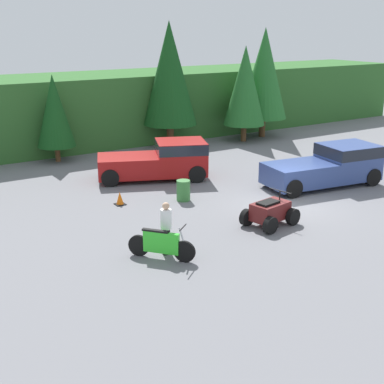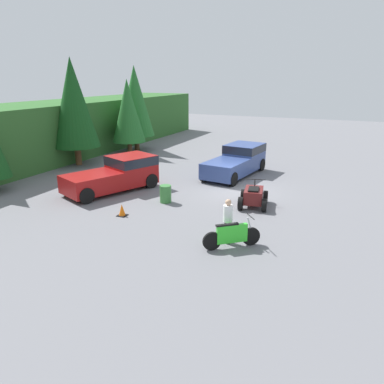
# 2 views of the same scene
# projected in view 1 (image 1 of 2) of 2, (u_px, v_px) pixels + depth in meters

# --- Properties ---
(ground_plane) EXTENTS (80.00, 80.00, 0.00)m
(ground_plane) POSITION_uv_depth(u_px,v_px,m) (286.00, 205.00, 22.11)
(ground_plane) COLOR slate
(hillside_backdrop) EXTENTS (44.00, 6.00, 4.18)m
(hillside_backdrop) POSITION_uv_depth(u_px,v_px,m) (121.00, 106.00, 34.43)
(hillside_backdrop) COLOR #2D6028
(hillside_backdrop) RESTS_ON ground_plane
(tree_left) EXTENTS (2.05, 2.05, 4.67)m
(tree_left) POSITION_uv_depth(u_px,v_px,m) (54.00, 111.00, 28.32)
(tree_left) COLOR brown
(tree_left) RESTS_ON ground_plane
(tree_mid_left) EXTENTS (3.26, 3.26, 7.40)m
(tree_mid_left) POSITION_uv_depth(u_px,v_px,m) (170.00, 74.00, 31.67)
(tree_mid_left) COLOR brown
(tree_mid_left) RESTS_ON ground_plane
(tree_mid_right) EXTENTS (2.61, 2.61, 5.94)m
(tree_mid_right) POSITION_uv_depth(u_px,v_px,m) (245.00, 86.00, 33.17)
(tree_mid_right) COLOR brown
(tree_mid_right) RESTS_ON ground_plane
(tree_right) EXTENTS (3.08, 3.08, 7.00)m
(tree_right) POSITION_uv_depth(u_px,v_px,m) (264.00, 73.00, 34.40)
(tree_right) COLOR brown
(tree_right) RESTS_ON ground_plane
(pickup_truck_red) EXTENTS (5.54, 3.90, 1.82)m
(pickup_truck_red) POSITION_uv_depth(u_px,v_px,m) (162.00, 159.00, 25.62)
(pickup_truck_red) COLOR maroon
(pickup_truck_red) RESTS_ON ground_plane
(pickup_truck_second) EXTENTS (5.68, 2.87, 1.82)m
(pickup_truck_second) POSITION_uv_depth(u_px,v_px,m) (331.00, 164.00, 24.63)
(pickup_truck_second) COLOR #334784
(pickup_truck_second) RESTS_ON ground_plane
(dirt_bike) EXTENTS (1.52, 1.79, 1.17)m
(dirt_bike) POSITION_uv_depth(u_px,v_px,m) (161.00, 245.00, 16.88)
(dirt_bike) COLOR black
(dirt_bike) RESTS_ON ground_plane
(quad_atv) EXTENTS (2.16, 1.67, 1.24)m
(quad_atv) POSITION_uv_depth(u_px,v_px,m) (270.00, 212.00, 19.73)
(quad_atv) COLOR black
(quad_atv) RESTS_ON ground_plane
(rider_person) EXTENTS (0.51, 0.51, 1.75)m
(rider_person) POSITION_uv_depth(u_px,v_px,m) (166.00, 226.00, 17.15)
(rider_person) COLOR black
(rider_person) RESTS_ON ground_plane
(traffic_cone) EXTENTS (0.42, 0.42, 0.55)m
(traffic_cone) POSITION_uv_depth(u_px,v_px,m) (120.00, 199.00, 22.07)
(traffic_cone) COLOR black
(traffic_cone) RESTS_ON ground_plane
(steel_barrel) EXTENTS (0.58, 0.58, 0.88)m
(steel_barrel) POSITION_uv_depth(u_px,v_px,m) (183.00, 190.00, 22.54)
(steel_barrel) COLOR #387A38
(steel_barrel) RESTS_ON ground_plane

